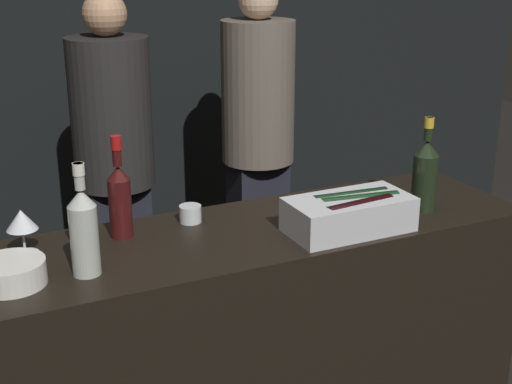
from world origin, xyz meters
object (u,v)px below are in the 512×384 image
at_px(candle_votive, 190,214).
at_px(person_in_hoodie, 114,152).
at_px(ice_bin_with_bottles, 351,212).
at_px(champagne_bottle, 425,173).
at_px(bowl_white, 11,272).
at_px(wine_glass, 22,222).
at_px(white_wine_bottle, 84,229).
at_px(red_wine_bottle_tall, 120,197).
at_px(person_blond_tee, 258,130).

height_order(candle_votive, person_in_hoodie, person_in_hoodie).
distance_m(ice_bin_with_bottles, person_in_hoodie, 1.60).
xyz_separation_m(candle_votive, champagne_bottle, (0.79, -0.24, 0.11)).
relative_size(ice_bin_with_bottles, bowl_white, 2.14).
height_order(wine_glass, candle_votive, wine_glass).
xyz_separation_m(bowl_white, candle_votive, (0.61, 0.23, -0.01)).
xyz_separation_m(bowl_white, white_wine_bottle, (0.20, -0.02, 0.10)).
bearing_deg(red_wine_bottle_tall, candle_votive, 5.26).
bearing_deg(champagne_bottle, person_blond_tee, 87.51).
bearing_deg(white_wine_bottle, red_wine_bottle_tall, 54.03).
bearing_deg(person_in_hoodie, wine_glass, -61.76).
bearing_deg(bowl_white, person_blond_tee, 45.00).
height_order(ice_bin_with_bottles, person_in_hoodie, person_in_hoodie).
bearing_deg(red_wine_bottle_tall, wine_glass, -177.92).
xyz_separation_m(champagne_bottle, white_wine_bottle, (-1.20, -0.01, 0.00)).
relative_size(candle_votive, person_in_hoodie, 0.04).
height_order(white_wine_bottle, red_wine_bottle_tall, red_wine_bottle_tall).
bearing_deg(bowl_white, candle_votive, 20.52).
relative_size(bowl_white, wine_glass, 1.32).
height_order(ice_bin_with_bottles, white_wine_bottle, white_wine_bottle).
height_order(red_wine_bottle_tall, person_in_hoodie, person_in_hoodie).
xyz_separation_m(ice_bin_with_bottles, candle_votive, (-0.45, 0.30, -0.04)).
bearing_deg(person_blond_tee, person_in_hoodie, -30.45).
distance_m(white_wine_bottle, person_blond_tee, 1.96).
bearing_deg(bowl_white, champagne_bottle, -0.60).
height_order(ice_bin_with_bottles, candle_votive, ice_bin_with_bottles).
bearing_deg(white_wine_bottle, wine_glass, 122.67).
height_order(candle_votive, champagne_bottle, champagne_bottle).
relative_size(champagne_bottle, person_blond_tee, 0.19).
height_order(ice_bin_with_bottles, champagne_bottle, champagne_bottle).
xyz_separation_m(white_wine_bottle, person_blond_tee, (1.26, 1.49, -0.19)).
bearing_deg(wine_glass, candle_votive, 3.50).
height_order(candle_votive, person_blond_tee, person_blond_tee).
height_order(red_wine_bottle_tall, person_blond_tee, person_blond_tee).
bearing_deg(white_wine_bottle, person_blond_tee, 49.68).
distance_m(champagne_bottle, white_wine_bottle, 1.20).
height_order(bowl_white, red_wine_bottle_tall, red_wine_bottle_tall).
relative_size(person_in_hoodie, person_blond_tee, 0.97).
height_order(ice_bin_with_bottles, person_blond_tee, person_blond_tee).
bearing_deg(candle_votive, person_blond_tee, 55.42).
bearing_deg(wine_glass, person_blond_tee, 42.17).
height_order(person_in_hoodie, person_blond_tee, person_blond_tee).
distance_m(wine_glass, champagne_bottle, 1.35).
bearing_deg(person_blond_tee, white_wine_bottle, 20.11).
bearing_deg(person_in_hoodie, candle_votive, -39.09).
distance_m(red_wine_bottle_tall, person_in_hoodie, 1.33).
bearing_deg(red_wine_bottle_tall, bowl_white, -150.71).
xyz_separation_m(wine_glass, red_wine_bottle_tall, (0.31, 0.01, 0.03)).
relative_size(bowl_white, white_wine_bottle, 0.58).
bearing_deg(ice_bin_with_bottles, red_wine_bottle_tall, 158.31).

